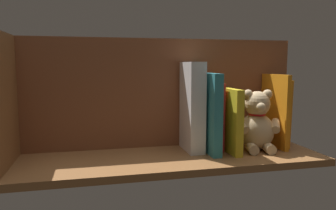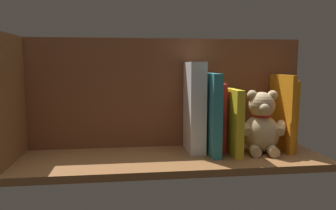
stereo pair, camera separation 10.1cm
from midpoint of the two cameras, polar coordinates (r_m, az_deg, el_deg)
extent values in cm
cube|color=brown|center=(104.97, -2.80, -9.46)|extent=(98.35, 30.88, 2.20)
cube|color=brown|center=(114.09, -4.06, 2.07)|extent=(98.35, 1.50, 37.71)
cube|color=brown|center=(103.72, -29.46, 0.68)|extent=(2.40, 24.88, 37.71)
cube|color=orange|center=(121.43, 16.52, -1.28)|extent=(2.19, 13.61, 23.51)
cube|color=orange|center=(118.79, 15.86, -0.97)|extent=(1.47, 16.63, 25.42)
ellipsoid|color=#D1B284|center=(113.53, 12.74, -4.56)|extent=(13.66, 12.68, 12.45)
sphere|color=#D1B284|center=(112.05, 12.87, 0.18)|extent=(8.56, 8.56, 8.56)
sphere|color=#D1B284|center=(112.59, 14.50, 1.80)|extent=(3.31, 3.31, 3.31)
sphere|color=#D1B284|center=(110.94, 11.31, 1.82)|extent=(3.31, 3.31, 3.31)
sphere|color=beige|center=(108.64, 13.35, -0.39)|extent=(3.31, 3.31, 3.31)
cylinder|color=#D1B284|center=(113.31, 15.87, -3.55)|extent=(5.66, 6.74, 4.61)
cylinder|color=#D1B284|center=(110.27, 10.00, -3.68)|extent=(3.82, 6.49, 4.61)
cylinder|color=#D1B284|center=(110.34, 14.80, -7.39)|extent=(4.15, 5.22, 3.31)
cylinder|color=#D1B284|center=(108.87, 11.95, -7.50)|extent=(4.15, 5.22, 3.31)
torus|color=red|center=(112.49, 12.82, -1.55)|extent=(6.68, 6.68, 0.97)
cube|color=yellow|center=(110.08, 7.78, -2.53)|extent=(2.47, 19.52, 21.04)
cube|color=red|center=(112.04, 5.61, -1.92)|extent=(2.38, 12.66, 22.64)
cube|color=teal|center=(107.90, 4.38, -1.34)|extent=(2.93, 18.64, 26.04)
cube|color=white|center=(108.51, 1.59, -0.31)|extent=(5.07, 13.84, 29.65)
camera|label=1|loc=(0.05, -92.86, -0.35)|focal=34.87mm
camera|label=2|loc=(0.05, 87.14, 0.35)|focal=34.87mm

